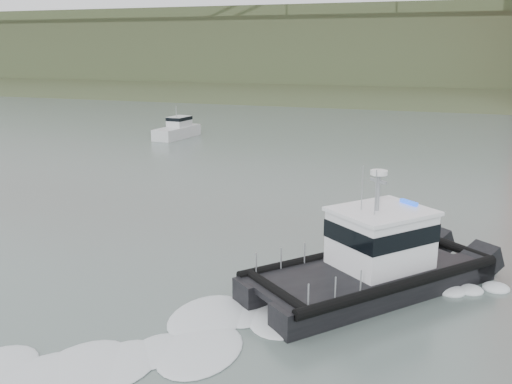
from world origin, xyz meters
TOP-DOWN VIEW (x-y plane):
  - ground at (0.00, 0.00)m, footprint 400.00×400.00m
  - headlands at (0.00, 125.50)m, footprint 500.00×105.36m
  - patrol_boat at (5.71, 3.87)m, footprint 9.51×10.41m
  - motorboat at (-19.87, 36.42)m, footprint 2.75×6.51m

SIDE VIEW (x-z plane):
  - ground at x=0.00m, z-range 0.00..0.00m
  - motorboat at x=-19.87m, z-range -0.87..2.61m
  - patrol_boat at x=5.71m, z-range -1.26..3.78m
  - headlands at x=0.00m, z-range -6.52..20.61m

